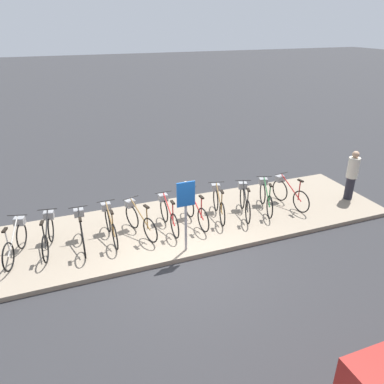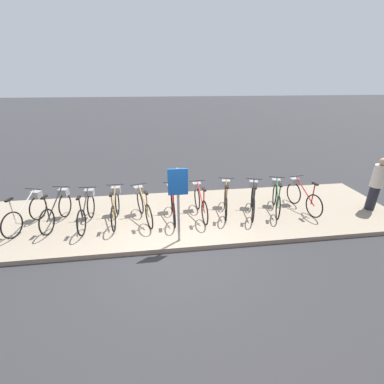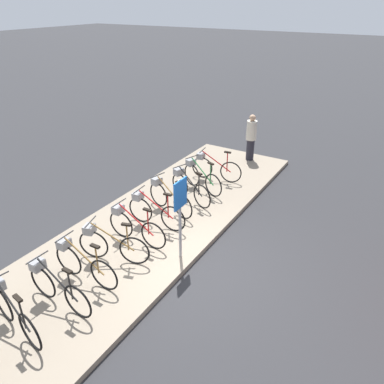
# 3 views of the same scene
# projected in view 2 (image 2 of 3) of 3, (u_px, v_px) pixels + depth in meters

# --- Properties ---
(ground_plane) EXTENTS (120.00, 120.00, 0.00)m
(ground_plane) POSITION_uv_depth(u_px,v_px,m) (177.00, 252.00, 5.92)
(ground_plane) COLOR #2D2D30
(sidewalk) EXTENTS (12.82, 3.18, 0.12)m
(sidewalk) POSITION_uv_depth(u_px,v_px,m) (173.00, 217.00, 7.34)
(sidewalk) COLOR gray
(sidewalk) RESTS_ON ground_plane
(parked_bicycle_0) EXTENTS (0.59, 1.52, 0.97)m
(parked_bicycle_0) POSITION_uv_depth(u_px,v_px,m) (28.00, 211.00, 6.62)
(parked_bicycle_0) COLOR black
(parked_bicycle_0) RESTS_ON sidewalk
(parked_bicycle_1) EXTENTS (0.46, 1.56, 0.97)m
(parked_bicycle_1) POSITION_uv_depth(u_px,v_px,m) (58.00, 208.00, 6.76)
(parked_bicycle_1) COLOR black
(parked_bicycle_1) RESTS_ON sidewalk
(parked_bicycle_2) EXTENTS (0.46, 1.57, 0.97)m
(parked_bicycle_2) POSITION_uv_depth(u_px,v_px,m) (87.00, 209.00, 6.72)
(parked_bicycle_2) COLOR black
(parked_bicycle_2) RESTS_ON sidewalk
(parked_bicycle_3) EXTENTS (0.46, 1.57, 0.97)m
(parked_bicycle_3) POSITION_uv_depth(u_px,v_px,m) (115.00, 206.00, 6.90)
(parked_bicycle_3) COLOR black
(parked_bicycle_3) RESTS_ON sidewalk
(parked_bicycle_4) EXTENTS (0.61, 1.51, 0.97)m
(parked_bicycle_4) POSITION_uv_depth(u_px,v_px,m) (143.00, 204.00, 6.96)
(parked_bicycle_4) COLOR black
(parked_bicycle_4) RESTS_ON sidewalk
(parked_bicycle_5) EXTENTS (0.46, 1.57, 0.97)m
(parked_bicycle_5) POSITION_uv_depth(u_px,v_px,m) (173.00, 203.00, 7.07)
(parked_bicycle_5) COLOR black
(parked_bicycle_5) RESTS_ON sidewalk
(parked_bicycle_6) EXTENTS (0.46, 1.57, 0.97)m
(parked_bicycle_6) POSITION_uv_depth(u_px,v_px,m) (200.00, 201.00, 7.18)
(parked_bicycle_6) COLOR black
(parked_bicycle_6) RESTS_ON sidewalk
(parked_bicycle_7) EXTENTS (0.53, 1.54, 0.97)m
(parked_bicycle_7) POSITION_uv_depth(u_px,v_px,m) (226.00, 198.00, 7.36)
(parked_bicycle_7) COLOR black
(parked_bicycle_7) RESTS_ON sidewalk
(parked_bicycle_8) EXTENTS (0.63, 1.50, 0.97)m
(parked_bicycle_8) POSITION_uv_depth(u_px,v_px,m) (253.00, 198.00, 7.31)
(parked_bicycle_8) COLOR black
(parked_bicycle_8) RESTS_ON sidewalk
(parked_bicycle_9) EXTENTS (0.63, 1.50, 0.97)m
(parked_bicycle_9) POSITION_uv_depth(u_px,v_px,m) (276.00, 196.00, 7.45)
(parked_bicycle_9) COLOR black
(parked_bicycle_9) RESTS_ON sidewalk
(parked_bicycle_10) EXTENTS (0.46, 1.56, 0.97)m
(parked_bicycle_10) POSITION_uv_depth(u_px,v_px,m) (302.00, 195.00, 7.53)
(parked_bicycle_10) COLOR black
(parked_bicycle_10) RESTS_ON sidewalk
(pedestrian) EXTENTS (0.34, 0.34, 1.56)m
(pedestrian) POSITION_uv_depth(u_px,v_px,m) (377.00, 183.00, 7.33)
(pedestrian) COLOR #23232D
(pedestrian) RESTS_ON sidewalk
(sign_post) EXTENTS (0.44, 0.07, 1.81)m
(sign_post) POSITION_uv_depth(u_px,v_px,m) (178.00, 193.00, 5.65)
(sign_post) COLOR #99999E
(sign_post) RESTS_ON sidewalk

